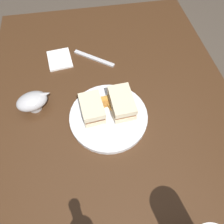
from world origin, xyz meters
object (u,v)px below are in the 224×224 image
(sandwich_half_left, at_px, (122,103))
(napkin, at_px, (60,59))
(plate, at_px, (109,117))
(gravy_boat, at_px, (33,101))
(fork, at_px, (94,58))
(sandwich_half_right, at_px, (92,109))

(sandwich_half_left, relative_size, napkin, 1.09)
(napkin, bearing_deg, sandwich_half_left, 35.51)
(plate, height_order, gravy_boat, gravy_boat)
(plate, xyz_separation_m, napkin, (-0.30, -0.15, -0.00))
(sandwich_half_left, relative_size, gravy_boat, 0.97)
(plate, height_order, napkin, plate)
(gravy_boat, height_order, fork, gravy_boat)
(plate, bearing_deg, sandwich_half_right, -109.06)
(fork, bearing_deg, gravy_boat, 78.33)
(gravy_boat, xyz_separation_m, napkin, (-0.22, 0.09, -0.04))
(sandwich_half_right, relative_size, napkin, 0.98)
(sandwich_half_right, distance_m, fork, 0.27)
(plate, relative_size, sandwich_half_right, 2.38)
(napkin, bearing_deg, plate, 26.62)
(gravy_boat, bearing_deg, plate, 70.97)
(plate, height_order, sandwich_half_left, sandwich_half_left)
(sandwich_half_right, bearing_deg, sandwich_half_left, 93.19)
(sandwich_half_right, bearing_deg, fork, 172.28)
(fork, bearing_deg, plate, 129.60)
(plate, bearing_deg, napkin, -153.38)
(plate, height_order, fork, plate)
(sandwich_half_left, relative_size, fork, 0.67)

